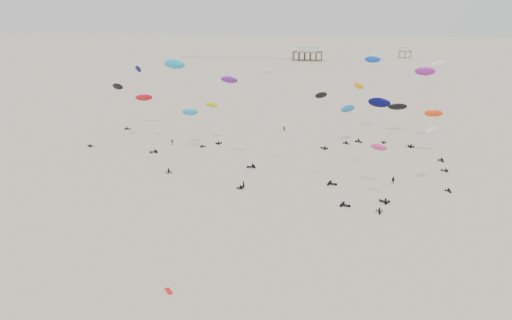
% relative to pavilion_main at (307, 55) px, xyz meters
% --- Properties ---
extents(ground_plane, '(900.00, 900.00, 0.00)m').
position_rel_pavilion_main_xyz_m(ground_plane, '(10.00, -150.00, -4.22)').
color(ground_plane, beige).
extents(pavilion_main, '(21.00, 13.00, 9.80)m').
position_rel_pavilion_main_xyz_m(pavilion_main, '(0.00, 0.00, 0.00)').
color(pavilion_main, brown).
rests_on(pavilion_main, ground).
extents(pavilion_small, '(9.00, 7.00, 8.00)m').
position_rel_pavilion_main_xyz_m(pavilion_small, '(70.00, 30.00, -0.74)').
color(pavilion_small, brown).
rests_on(pavilion_small, ground).
extents(pier_fence, '(80.20, 0.20, 1.50)m').
position_rel_pavilion_main_xyz_m(pier_fence, '(-52.00, -0.00, -3.45)').
color(pier_fence, black).
rests_on(pier_fence, ground).
extents(rig_0, '(9.76, 14.33, 25.18)m').
position_rel_pavilion_main_xyz_m(rig_0, '(33.76, -210.77, 14.04)').
color(rig_0, black).
rests_on(rig_0, ground).
extents(rig_1, '(6.58, 14.33, 25.78)m').
position_rel_pavilion_main_xyz_m(rig_1, '(9.13, -253.22, 11.84)').
color(rig_1, black).
rests_on(rig_1, ground).
extents(rig_2, '(9.25, 10.61, 17.83)m').
position_rel_pavilion_main_xyz_m(rig_2, '(-37.34, -229.41, 8.56)').
color(rig_2, black).
rests_on(rig_2, ground).
extents(rig_3, '(3.73, 8.79, 12.40)m').
position_rel_pavilion_main_xyz_m(rig_3, '(34.98, -265.21, 3.02)').
color(rig_3, black).
rests_on(rig_3, ground).
extents(rig_4, '(7.09, 6.22, 13.47)m').
position_rel_pavilion_main_xyz_m(rig_4, '(47.09, -252.53, 5.92)').
color(rig_4, black).
rests_on(rig_4, ground).
extents(rig_5, '(6.44, 7.15, 11.61)m').
position_rel_pavilion_main_xyz_m(rig_5, '(-9.41, -223.59, 4.01)').
color(rig_5, black).
rests_on(rig_5, ground).
extents(rig_6, '(5.66, 7.60, 12.57)m').
position_rel_pavilion_main_xyz_m(rig_6, '(50.90, -228.42, 4.98)').
color(rig_6, black).
rests_on(rig_6, ground).
extents(rig_7, '(8.66, 11.46, 21.92)m').
position_rel_pavilion_main_xyz_m(rig_7, '(25.82, -262.69, 6.24)').
color(rig_7, black).
rests_on(rig_7, ground).
extents(rig_8, '(8.71, 17.12, 16.15)m').
position_rel_pavilion_main_xyz_m(rig_8, '(43.51, -204.28, 3.28)').
color(rig_8, black).
rests_on(rig_8, ground).
extents(rig_9, '(9.12, 9.87, 24.30)m').
position_rel_pavilion_main_xyz_m(rig_9, '(47.25, -234.07, 15.39)').
color(rig_9, black).
rests_on(rig_9, ground).
extents(rig_10, '(9.59, 11.47, 12.91)m').
position_rel_pavilion_main_xyz_m(rig_10, '(27.60, -220.19, 4.07)').
color(rig_10, black).
rests_on(rig_10, ground).
extents(rig_11, '(7.66, 12.47, 22.13)m').
position_rel_pavilion_main_xyz_m(rig_11, '(28.57, -249.68, 7.97)').
color(rig_11, black).
rests_on(rig_11, ground).
extents(rig_12, '(9.98, 6.52, 21.94)m').
position_rel_pavilion_main_xyz_m(rig_12, '(1.54, -243.68, 11.36)').
color(rig_12, black).
rests_on(rig_12, ground).
extents(rig_13, '(9.55, 11.12, 22.85)m').
position_rel_pavilion_main_xyz_m(rig_13, '(-26.56, -232.92, 11.22)').
color(rig_13, black).
rests_on(rig_13, ground).
extents(rig_14, '(6.66, 11.25, 11.72)m').
position_rel_pavilion_main_xyz_m(rig_14, '(-37.84, -207.46, 3.64)').
color(rig_14, black).
rests_on(rig_14, ground).
extents(rig_15, '(10.43, 9.69, 23.99)m').
position_rel_pavilion_main_xyz_m(rig_15, '(51.74, -216.15, 15.64)').
color(rig_15, black).
rests_on(rig_15, ground).
extents(rig_16, '(7.16, 3.53, 10.68)m').
position_rel_pavilion_main_xyz_m(rig_16, '(-14.12, -229.37, 4.10)').
color(rig_16, black).
rests_on(rig_16, ground).
extents(rig_17, '(5.96, 5.89, 20.88)m').
position_rel_pavilion_main_xyz_m(rig_17, '(34.94, -261.55, 10.49)').
color(rig_17, black).
rests_on(rig_17, ground).
extents(rig_18, '(7.79, 15.87, 25.20)m').
position_rel_pavilion_main_xyz_m(rig_18, '(35.41, -208.44, 13.53)').
color(rig_18, black).
rests_on(rig_18, ground).
extents(rig_19, '(6.41, 15.00, 26.32)m').
position_rel_pavilion_main_xyz_m(rig_19, '(-13.86, -243.21, 16.75)').
color(rig_19, black).
rests_on(rig_19, ground).
extents(spectator_0, '(0.94, 0.86, 2.14)m').
position_rel_pavilion_main_xyz_m(spectator_0, '(7.07, -260.91, -4.22)').
color(spectator_0, black).
rests_on(spectator_0, ground).
extents(spectator_1, '(1.13, 0.81, 2.09)m').
position_rel_pavilion_main_xyz_m(spectator_1, '(39.21, -252.18, -4.22)').
color(spectator_1, black).
rests_on(spectator_1, ground).
extents(spectator_2, '(1.18, 0.65, 1.98)m').
position_rel_pavilion_main_xyz_m(spectator_2, '(-20.00, -229.87, -4.22)').
color(spectator_2, black).
rests_on(spectator_2, ground).
extents(spectator_3, '(0.71, 0.49, 1.94)m').
position_rel_pavilion_main_xyz_m(spectator_3, '(9.32, -208.00, -4.22)').
color(spectator_3, black).
rests_on(spectator_3, ground).
extents(grounded_kite_b, '(1.67, 1.84, 0.07)m').
position_rel_pavilion_main_xyz_m(grounded_kite_b, '(4.91, -302.45, -4.22)').
color(grounded_kite_b, red).
rests_on(grounded_kite_b, ground).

